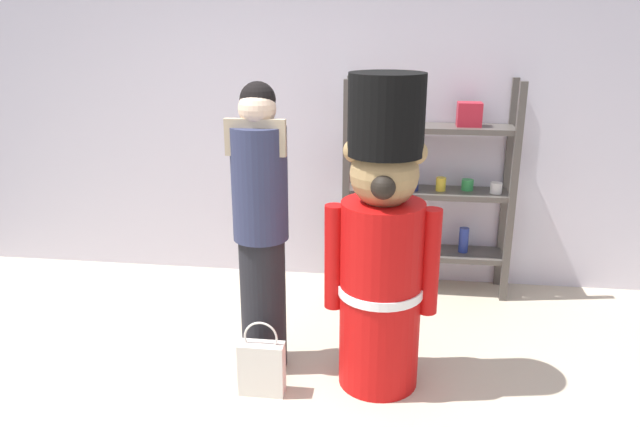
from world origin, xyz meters
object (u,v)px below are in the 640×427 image
at_px(shopping_bag, 262,367).
at_px(merchandise_shelf, 428,186).
at_px(teddy_bear_guard, 382,247).
at_px(person_shopper, 261,226).

bearing_deg(shopping_bag, merchandise_shelf, 58.84).
bearing_deg(teddy_bear_guard, merchandise_shelf, 77.44).
height_order(teddy_bear_guard, person_shopper, teddy_bear_guard).
distance_m(teddy_bear_guard, shopping_bag, 0.95).
relative_size(teddy_bear_guard, shopping_bag, 3.95).
xyz_separation_m(person_shopper, shopping_bag, (0.05, -0.30, -0.73)).
relative_size(teddy_bear_guard, person_shopper, 1.04).
distance_m(merchandise_shelf, shopping_bag, 1.94).
xyz_separation_m(teddy_bear_guard, person_shopper, (-0.69, 0.09, 0.06)).
relative_size(merchandise_shelf, person_shopper, 0.95).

